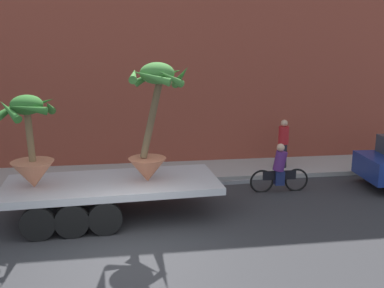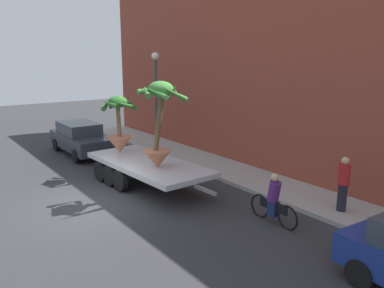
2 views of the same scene
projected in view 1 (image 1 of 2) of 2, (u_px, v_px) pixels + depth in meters
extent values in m
plane|color=#2D2D30|center=(131.00, 259.00, 9.36)|extent=(60.00, 60.00, 0.00)
cube|color=#A39E99|center=(129.00, 174.00, 15.22)|extent=(24.00, 2.20, 0.15)
cube|color=brown|center=(125.00, 48.00, 15.93)|extent=(24.00, 1.20, 8.56)
cube|color=#B7BABF|center=(112.00, 185.00, 11.43)|extent=(5.58, 2.61, 0.18)
cylinder|color=black|center=(48.00, 194.00, 12.22)|extent=(0.81, 0.27, 0.80)
cylinder|color=black|center=(38.00, 224.00, 10.18)|extent=(0.81, 0.27, 0.80)
cylinder|color=black|center=(76.00, 192.00, 12.37)|extent=(0.81, 0.27, 0.80)
cylinder|color=black|center=(72.00, 221.00, 10.33)|extent=(0.81, 0.27, 0.80)
cylinder|color=black|center=(104.00, 190.00, 12.52)|extent=(0.81, 0.27, 0.80)
cylinder|color=black|center=(105.00, 219.00, 10.48)|extent=(0.81, 0.27, 0.80)
cube|color=slate|center=(232.00, 182.00, 12.11)|extent=(1.00, 0.16, 0.10)
cone|color=#B26647|center=(147.00, 170.00, 11.34)|extent=(0.98, 0.98, 0.62)
cylinder|color=brown|center=(152.00, 116.00, 11.06)|extent=(0.66, 0.18, 2.13)
ellipsoid|color=#428438|center=(157.00, 73.00, 10.84)|extent=(0.86, 0.86, 0.54)
cone|color=#428438|center=(181.00, 76.00, 11.04)|extent=(0.40, 1.22, 0.70)
cone|color=#428438|center=(166.00, 74.00, 11.24)|extent=(0.87, 0.68, 0.44)
cone|color=#428438|center=(150.00, 76.00, 11.23)|extent=(0.90, 0.50, 0.55)
cone|color=#428438|center=(134.00, 75.00, 10.80)|extent=(0.28, 1.16, 0.37)
cone|color=#428438|center=(151.00, 77.00, 10.39)|extent=(0.99, 0.54, 0.45)
cone|color=#428438|center=(170.00, 78.00, 10.58)|extent=(0.80, 0.73, 0.54)
cone|color=#C17251|center=(33.00, 174.00, 10.86)|extent=(1.04, 1.04, 0.67)
cylinder|color=brown|center=(30.00, 133.00, 10.63)|extent=(0.20, 0.16, 1.39)
ellipsoid|color=#2D6B28|center=(27.00, 105.00, 10.47)|extent=(0.76, 0.76, 0.48)
cone|color=#2D6B28|center=(50.00, 107.00, 10.59)|extent=(0.27, 1.06, 0.52)
cone|color=#2D6B28|center=(36.00, 105.00, 10.97)|extent=(1.03, 0.45, 0.51)
cone|color=#2D6B28|center=(13.00, 107.00, 10.71)|extent=(0.73, 0.89, 0.55)
cone|color=#2D6B28|center=(9.00, 110.00, 10.17)|extent=(0.72, 0.81, 0.54)
cone|color=#2D6B28|center=(29.00, 109.00, 10.12)|extent=(0.87, 0.45, 0.36)
torus|color=black|center=(296.00, 180.00, 13.62)|extent=(0.74, 0.07, 0.74)
torus|color=black|center=(262.00, 182.00, 13.48)|extent=(0.74, 0.07, 0.74)
cube|color=black|center=(279.00, 175.00, 13.51)|extent=(1.04, 0.08, 0.28)
cylinder|color=#51236B|center=(280.00, 161.00, 13.41)|extent=(0.45, 0.35, 0.65)
sphere|color=tan|center=(281.00, 148.00, 13.32)|extent=(0.24, 0.24, 0.24)
cube|color=navy|center=(279.00, 178.00, 13.53)|extent=(0.28, 0.24, 0.44)
cylinder|color=black|center=(372.00, 171.00, 14.71)|extent=(0.65, 0.24, 0.64)
cylinder|color=black|center=(283.00, 155.00, 15.66)|extent=(0.28, 0.28, 0.85)
cylinder|color=red|center=(284.00, 135.00, 15.50)|extent=(0.36, 0.36, 0.62)
sphere|color=tan|center=(284.00, 123.00, 15.40)|extent=(0.24, 0.24, 0.24)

